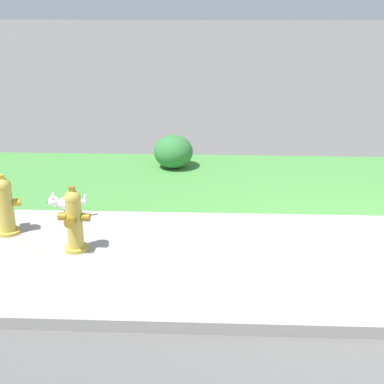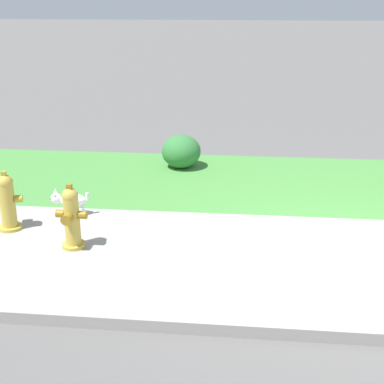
# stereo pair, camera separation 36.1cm
# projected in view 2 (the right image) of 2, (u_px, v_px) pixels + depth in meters

# --- Properties ---
(ground_plane) EXTENTS (120.00, 120.00, 0.00)m
(ground_plane) POSITION_uv_depth(u_px,v_px,m) (352.00, 265.00, 5.75)
(ground_plane) COLOR #5B5956
(sidewalk_pavement) EXTENTS (18.00, 2.55, 0.01)m
(sidewalk_pavement) POSITION_uv_depth(u_px,v_px,m) (352.00, 265.00, 5.75)
(sidewalk_pavement) COLOR #9E9993
(sidewalk_pavement) RESTS_ON ground
(grass_verge) EXTENTS (18.00, 2.76, 0.01)m
(grass_verge) POSITION_uv_depth(u_px,v_px,m) (321.00, 183.00, 8.23)
(grass_verge) COLOR #47893D
(grass_verge) RESTS_ON ground
(street_curb) EXTENTS (18.00, 0.16, 0.12)m
(street_curb) POSITION_uv_depth(u_px,v_px,m) (382.00, 335.00, 4.47)
(street_curb) COLOR #9E9993
(street_curb) RESTS_ON ground
(fire_hydrant_mid_block) EXTENTS (0.38, 0.34, 0.76)m
(fire_hydrant_mid_block) POSITION_uv_depth(u_px,v_px,m) (7.00, 202.00, 6.50)
(fire_hydrant_mid_block) COLOR gold
(fire_hydrant_mid_block) RESTS_ON ground
(fire_hydrant_by_grass_verge) EXTENTS (0.36, 0.33, 0.77)m
(fire_hydrant_by_grass_verge) POSITION_uv_depth(u_px,v_px,m) (72.00, 218.00, 6.02)
(fire_hydrant_by_grass_verge) COLOR gold
(fire_hydrant_by_grass_verge) RESTS_ON ground
(small_white_dog) EXTENTS (0.50, 0.23, 0.37)m
(small_white_dog) POSITION_uv_depth(u_px,v_px,m) (69.00, 201.00, 6.98)
(small_white_dog) COLOR white
(small_white_dog) RESTS_ON ground
(shrub_bush_near_lamp) EXTENTS (0.65, 0.65, 0.55)m
(shrub_bush_near_lamp) POSITION_uv_depth(u_px,v_px,m) (181.00, 151.00, 8.92)
(shrub_bush_near_lamp) COLOR #337538
(shrub_bush_near_lamp) RESTS_ON ground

